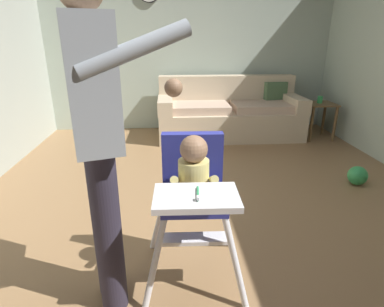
{
  "coord_description": "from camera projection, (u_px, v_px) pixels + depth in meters",
  "views": [
    {
      "loc": [
        -0.35,
        -2.24,
        1.4
      ],
      "look_at": [
        -0.22,
        -0.51,
        0.76
      ],
      "focal_mm": 29.31,
      "sensor_mm": 36.0,
      "label": 1
    }
  ],
  "objects": [
    {
      "name": "ground",
      "position": [
        213.0,
        222.0,
        2.62
      ],
      "size": [
        5.93,
        7.16,
        0.1
      ],
      "primitive_type": "cube",
      "color": "#946E48"
    },
    {
      "name": "wall_far",
      "position": [
        190.0,
        46.0,
        4.79
      ],
      "size": [
        5.13,
        0.06,
        2.54
      ],
      "primitive_type": "cube",
      "color": "#AEBDAE",
      "rests_on": "ground"
    },
    {
      "name": "couch",
      "position": [
        229.0,
        114.0,
        4.67
      ],
      "size": [
        2.08,
        0.86,
        0.86
      ],
      "rotation": [
        0.0,
        0.0,
        -1.57
      ],
      "color": "beige",
      "rests_on": "ground"
    },
    {
      "name": "high_chair",
      "position": [
        193.0,
        184.0,
        1.76
      ],
      "size": [
        0.63,
        0.74,
        0.93
      ],
      "rotation": [
        0.0,
        0.0,
        -1.61
      ],
      "color": "white",
      "rests_on": "ground"
    },
    {
      "name": "adult_standing",
      "position": [
        98.0,
        138.0,
        1.48
      ],
      "size": [
        0.61,
        0.49,
        1.68
      ],
      "rotation": [
        0.0,
        0.0,
        0.3
      ],
      "color": "#2A2534",
      "rests_on": "ground"
    },
    {
      "name": "toy_ball",
      "position": [
        358.0,
        176.0,
        3.15
      ],
      "size": [
        0.19,
        0.19,
        0.19
      ],
      "primitive_type": "sphere",
      "color": "green",
      "rests_on": "ground"
    },
    {
      "name": "side_table",
      "position": [
        319.0,
        113.0,
        4.51
      ],
      "size": [
        0.4,
        0.4,
        0.52
      ],
      "color": "brown",
      "rests_on": "ground"
    },
    {
      "name": "sippy_cup",
      "position": [
        320.0,
        100.0,
        4.45
      ],
      "size": [
        0.07,
        0.07,
        0.1
      ],
      "primitive_type": "cylinder",
      "color": "green",
      "rests_on": "side_table"
    }
  ]
}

